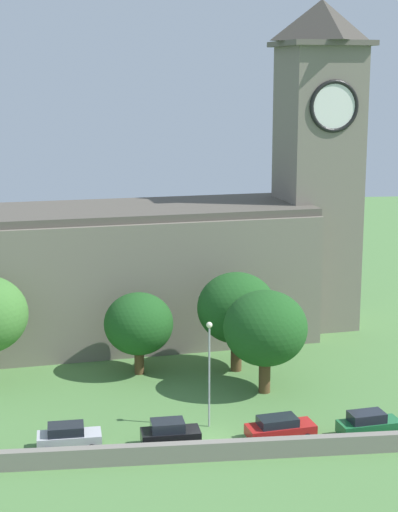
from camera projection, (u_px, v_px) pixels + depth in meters
The scene contains 11 objects.
ground_plane at pixel (188, 369), 73.18m from camera, with size 200.00×200.00×0.00m, color #517F42.
church at pixel (194, 244), 81.53m from camera, with size 37.22×16.35×31.91m.
quay_barrier at pixel (215, 450), 55.81m from camera, with size 54.46×0.70×1.28m, color gray.
car_silver at pixel (68, 437), 57.28m from camera, with size 4.41×2.31×1.78m.
car_black at pixel (170, 434), 57.60m from camera, with size 4.11×2.30×1.93m.
car_red at pixel (280, 428), 58.91m from camera, with size 5.03×2.79×1.65m.
car_green at pixel (368, 424), 59.19m from camera, with size 4.60×2.54×1.88m.
streetlamp_west_mid at pixel (209, 358), 60.11m from camera, with size 0.44×0.44×7.87m.
tree_riverside_west at pixel (265, 328), 66.68m from camera, with size 6.68×6.68×8.36m.
tree_by_tower at pixel (139, 324), 71.07m from camera, with size 5.85×5.85×7.06m.
tree_riverside_east at pixel (237, 308), 71.62m from camera, with size 6.72×6.72×8.61m.
Camera 1 is at (-6.90, -54.14, 24.96)m, focal length 59.37 mm.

